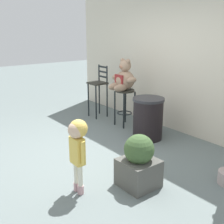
{
  "coord_description": "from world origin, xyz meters",
  "views": [
    {
      "loc": [
        3.76,
        -2.31,
        2.03
      ],
      "look_at": [
        0.11,
        0.53,
        0.66
      ],
      "focal_mm": 46.1,
      "sensor_mm": 36.0,
      "label": 1
    }
  ],
  "objects": [
    {
      "name": "child_walking",
      "position": [
        0.93,
        -0.64,
        0.71
      ],
      "size": [
        0.31,
        0.25,
        0.97
      ],
      "rotation": [
        0.0,
        0.0,
        1.0
      ],
      "color": "#C5979C",
      "rests_on": "ground_plane"
    },
    {
      "name": "bar_chair_empty",
      "position": [
        -1.59,
        1.45,
        0.7
      ],
      "size": [
        0.37,
        0.37,
        1.19
      ],
      "color": "#2A2922",
      "rests_on": "ground_plane"
    },
    {
      "name": "bar_stool_with_teddy",
      "position": [
        -0.71,
        1.51,
        0.56
      ],
      "size": [
        0.4,
        0.4,
        0.78
      ],
      "color": "#2A2922",
      "rests_on": "ground_plane"
    },
    {
      "name": "trash_bin",
      "position": [
        0.13,
        1.36,
        0.4
      ],
      "size": [
        0.59,
        0.59,
        0.79
      ],
      "color": "black",
      "rests_on": "ground_plane"
    },
    {
      "name": "teddy_bear",
      "position": [
        -0.71,
        1.48,
        1.02
      ],
      "size": [
        0.62,
        0.55,
        0.64
      ],
      "color": "#A08168",
      "rests_on": "bar_stool_with_teddy"
    },
    {
      "name": "building_wall",
      "position": [
        0.0,
        2.28,
        1.76
      ],
      "size": [
        6.19,
        0.3,
        3.53
      ],
      "primitive_type": "cube",
      "color": "beige",
      "rests_on": "ground_plane"
    },
    {
      "name": "ground_plane",
      "position": [
        0.0,
        0.0,
        0.0
      ],
      "size": [
        24.0,
        24.0,
        0.0
      ],
      "primitive_type": "plane",
      "color": "slate"
    },
    {
      "name": "planter_with_shrub",
      "position": [
        1.28,
        0.06,
        0.33
      ],
      "size": [
        0.47,
        0.47,
        0.72
      ],
      "color": "#504F4A",
      "rests_on": "ground_plane"
    }
  ]
}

